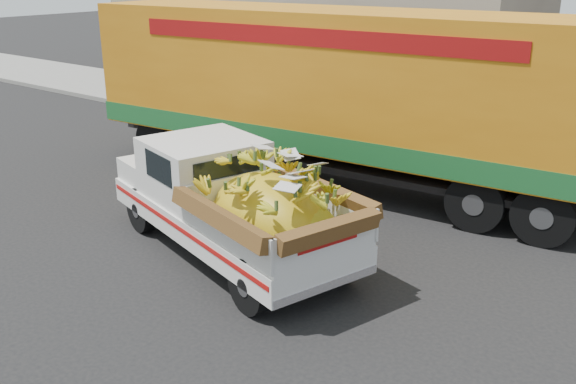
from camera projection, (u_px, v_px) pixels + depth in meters
The scene contains 6 objects.
ground at pixel (163, 250), 11.16m from camera, with size 100.00×100.00×0.00m, color black.
curb at pixel (377, 153), 16.55m from camera, with size 60.00×0.25×0.15m, color gray.
sidewalk at pixel (414, 137), 18.12m from camera, with size 60.00×4.00×0.14m, color gray.
building_left at pixel (310, 20), 26.31m from camera, with size 18.00×6.00×5.00m, color gray.
pickup_truck at pixel (242, 206), 10.41m from camera, with size 5.55×3.26×1.83m.
semi_trailer at pixel (338, 90), 13.83m from camera, with size 12.04×3.54×3.80m.
Camera 1 is at (7.97, -6.69, 4.71)m, focal length 40.00 mm.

